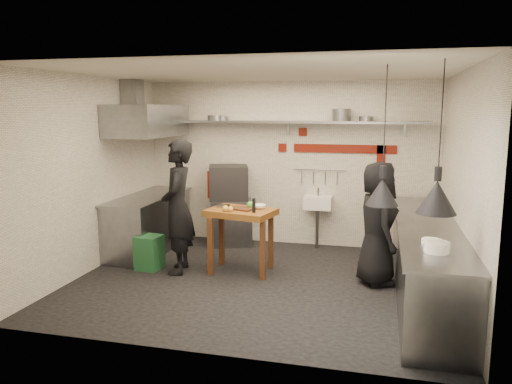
% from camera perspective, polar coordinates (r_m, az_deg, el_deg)
% --- Properties ---
extents(floor, '(5.00, 5.00, 0.00)m').
position_cam_1_polar(floor, '(6.93, 0.39, -10.21)').
color(floor, black).
rests_on(floor, ground).
extents(ceiling, '(5.00, 5.00, 0.00)m').
position_cam_1_polar(ceiling, '(6.54, 0.41, 13.55)').
color(ceiling, beige).
rests_on(ceiling, floor).
extents(wall_back, '(5.00, 0.04, 2.80)m').
position_cam_1_polar(wall_back, '(8.63, 3.70, 3.23)').
color(wall_back, silver).
rests_on(wall_back, floor).
extents(wall_front, '(5.00, 0.04, 2.80)m').
position_cam_1_polar(wall_front, '(4.61, -5.79, -2.27)').
color(wall_front, silver).
rests_on(wall_front, floor).
extents(wall_left, '(0.04, 4.20, 2.80)m').
position_cam_1_polar(wall_left, '(7.58, -18.31, 1.90)').
color(wall_left, silver).
rests_on(wall_left, floor).
extents(wall_right, '(0.04, 4.20, 2.80)m').
position_cam_1_polar(wall_right, '(6.48, 22.41, 0.46)').
color(wall_right, silver).
rests_on(wall_right, floor).
extents(red_band_horiz, '(1.70, 0.02, 0.14)m').
position_cam_1_polar(red_band_horiz, '(8.47, 10.05, 4.89)').
color(red_band_horiz, '#631308').
rests_on(red_band_horiz, wall_back).
extents(red_band_vert, '(0.14, 0.02, 1.10)m').
position_cam_1_polar(red_band_vert, '(8.50, 14.00, 1.51)').
color(red_band_vert, '#631308').
rests_on(red_band_vert, wall_back).
extents(red_tile_a, '(0.14, 0.02, 0.14)m').
position_cam_1_polar(red_tile_a, '(8.53, 5.38, 6.84)').
color(red_tile_a, '#631308').
rests_on(red_tile_a, wall_back).
extents(red_tile_b, '(0.14, 0.02, 0.14)m').
position_cam_1_polar(red_tile_b, '(8.60, 3.04, 5.09)').
color(red_tile_b, '#631308').
rests_on(red_tile_b, wall_back).
extents(back_shelf, '(4.60, 0.34, 0.04)m').
position_cam_1_polar(back_shelf, '(8.41, 3.53, 7.99)').
color(back_shelf, slate).
rests_on(back_shelf, wall_back).
extents(shelf_bracket_left, '(0.04, 0.06, 0.24)m').
position_cam_1_polar(shelf_bracket_left, '(9.09, -8.25, 7.39)').
color(shelf_bracket_left, slate).
rests_on(shelf_bracket_left, wall_back).
extents(shelf_bracket_mid, '(0.04, 0.06, 0.24)m').
position_cam_1_polar(shelf_bracket_mid, '(8.56, 3.71, 7.34)').
color(shelf_bracket_mid, slate).
rests_on(shelf_bracket_mid, wall_back).
extents(shelf_bracket_right, '(0.04, 0.06, 0.24)m').
position_cam_1_polar(shelf_bracket_right, '(8.42, 16.62, 6.94)').
color(shelf_bracket_right, slate).
rests_on(shelf_bracket_right, wall_back).
extents(pan_far_left, '(0.36, 0.36, 0.09)m').
position_cam_1_polar(pan_far_left, '(8.72, -4.61, 8.45)').
color(pan_far_left, slate).
rests_on(pan_far_left, back_shelf).
extents(pan_mid_left, '(0.25, 0.25, 0.07)m').
position_cam_1_polar(pan_mid_left, '(8.68, -3.88, 8.39)').
color(pan_mid_left, slate).
rests_on(pan_mid_left, back_shelf).
extents(stock_pot, '(0.39, 0.39, 0.20)m').
position_cam_1_polar(stock_pot, '(8.29, 9.73, 8.68)').
color(stock_pot, slate).
rests_on(stock_pot, back_shelf).
extents(pan_right, '(0.25, 0.25, 0.08)m').
position_cam_1_polar(pan_right, '(8.27, 12.47, 8.18)').
color(pan_right, slate).
rests_on(pan_right, back_shelf).
extents(oven_stand, '(0.86, 0.82, 0.80)m').
position_cam_1_polar(oven_stand, '(8.72, -2.85, -3.36)').
color(oven_stand, slate).
rests_on(oven_stand, floor).
extents(combi_oven, '(0.81, 0.78, 0.58)m').
position_cam_1_polar(combi_oven, '(8.58, -3.18, 1.11)').
color(combi_oven, black).
rests_on(combi_oven, oven_stand).
extents(oven_door, '(0.47, 0.18, 0.46)m').
position_cam_1_polar(oven_door, '(8.34, -3.91, 0.86)').
color(oven_door, '#631308').
rests_on(oven_door, combi_oven).
extents(oven_glass, '(0.38, 0.15, 0.34)m').
position_cam_1_polar(oven_glass, '(8.32, -3.97, 0.84)').
color(oven_glass, black).
rests_on(oven_glass, oven_door).
extents(hand_sink, '(0.46, 0.34, 0.22)m').
position_cam_1_polar(hand_sink, '(8.46, 7.10, -1.19)').
color(hand_sink, white).
rests_on(hand_sink, wall_back).
extents(sink_tap, '(0.03, 0.03, 0.14)m').
position_cam_1_polar(sink_tap, '(8.43, 7.13, 0.01)').
color(sink_tap, slate).
rests_on(sink_tap, hand_sink).
extents(sink_drain, '(0.06, 0.06, 0.66)m').
position_cam_1_polar(sink_drain, '(8.52, 7.01, -4.15)').
color(sink_drain, slate).
rests_on(sink_drain, floor).
extents(utensil_rail, '(0.90, 0.02, 0.02)m').
position_cam_1_polar(utensil_rail, '(8.52, 7.29, 2.55)').
color(utensil_rail, slate).
rests_on(utensil_rail, wall_back).
extents(counter_right, '(0.70, 3.80, 0.90)m').
position_cam_1_polar(counter_right, '(6.64, 18.89, -7.53)').
color(counter_right, slate).
rests_on(counter_right, floor).
extents(counter_right_top, '(0.76, 3.90, 0.03)m').
position_cam_1_polar(counter_right_top, '(6.53, 19.10, -3.62)').
color(counter_right_top, slate).
rests_on(counter_right_top, counter_right).
extents(plate_stack, '(0.27, 0.27, 0.11)m').
position_cam_1_polar(plate_stack, '(5.27, 19.98, -5.94)').
color(plate_stack, white).
rests_on(plate_stack, counter_right_top).
extents(small_bowl_right, '(0.27, 0.27, 0.05)m').
position_cam_1_polar(small_bowl_right, '(5.59, 19.43, -5.35)').
color(small_bowl_right, white).
rests_on(small_bowl_right, counter_right_top).
extents(counter_left, '(0.70, 1.90, 0.90)m').
position_cam_1_polar(counter_left, '(8.47, -12.18, -3.60)').
color(counter_left, slate).
rests_on(counter_left, floor).
extents(counter_left_top, '(0.76, 2.00, 0.03)m').
position_cam_1_polar(counter_left_top, '(8.38, -12.29, -0.50)').
color(counter_left_top, slate).
rests_on(counter_left_top, counter_left).
extents(extractor_hood, '(0.78, 1.60, 0.50)m').
position_cam_1_polar(extractor_hood, '(8.24, -12.28, 7.97)').
color(extractor_hood, slate).
rests_on(extractor_hood, ceiling).
extents(hood_duct, '(0.28, 0.28, 0.50)m').
position_cam_1_polar(hood_duct, '(8.36, -13.94, 10.67)').
color(hood_duct, slate).
rests_on(hood_duct, ceiling).
extents(green_bin, '(0.37, 0.37, 0.50)m').
position_cam_1_polar(green_bin, '(7.56, -12.08, -6.75)').
color(green_bin, '#1F5930').
rests_on(green_bin, floor).
extents(prep_table, '(1.03, 0.82, 0.92)m').
position_cam_1_polar(prep_table, '(7.23, -1.71, -5.57)').
color(prep_table, brown).
rests_on(prep_table, floor).
extents(cutting_board, '(0.41, 0.35, 0.02)m').
position_cam_1_polar(cutting_board, '(7.11, -1.60, -1.90)').
color(cutting_board, '#4C2A15').
rests_on(cutting_board, prep_table).
extents(pepper_mill, '(0.05, 0.05, 0.20)m').
position_cam_1_polar(pepper_mill, '(6.88, -0.24, -1.55)').
color(pepper_mill, black).
rests_on(pepper_mill, prep_table).
extents(lemon_a, '(0.10, 0.10, 0.09)m').
position_cam_1_polar(lemon_a, '(6.99, -3.53, -1.89)').
color(lemon_a, gold).
rests_on(lemon_a, prep_table).
extents(lemon_b, '(0.10, 0.10, 0.07)m').
position_cam_1_polar(lemon_b, '(6.97, -2.93, -1.93)').
color(lemon_b, gold).
rests_on(lemon_b, prep_table).
extents(veg_ball, '(0.13, 0.13, 0.11)m').
position_cam_1_polar(veg_ball, '(7.17, -0.64, -1.51)').
color(veg_ball, '#4B9639').
rests_on(veg_ball, prep_table).
extents(steel_tray, '(0.23, 0.19, 0.03)m').
position_cam_1_polar(steel_tray, '(7.30, -3.76, -1.60)').
color(steel_tray, slate).
rests_on(steel_tray, prep_table).
extents(bowl, '(0.24, 0.24, 0.06)m').
position_cam_1_polar(bowl, '(7.16, 0.39, -1.68)').
color(bowl, white).
rests_on(bowl, prep_table).
extents(heat_lamp_near, '(0.36, 0.36, 1.51)m').
position_cam_1_polar(heat_lamp_near, '(5.56, 14.47, 6.19)').
color(heat_lamp_near, black).
rests_on(heat_lamp_near, ceiling).
extents(heat_lamp_far, '(0.51, 0.51, 1.47)m').
position_cam_1_polar(heat_lamp_far, '(5.08, 20.32, 5.83)').
color(heat_lamp_far, black).
rests_on(heat_lamp_far, ceiling).
extents(chef_left, '(0.61, 0.78, 1.91)m').
position_cam_1_polar(chef_left, '(7.19, -8.93, -1.71)').
color(chef_left, black).
rests_on(chef_left, floor).
extents(chef_right, '(0.75, 0.93, 1.66)m').
position_cam_1_polar(chef_right, '(6.85, 13.69, -3.52)').
color(chef_right, black).
rests_on(chef_right, floor).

